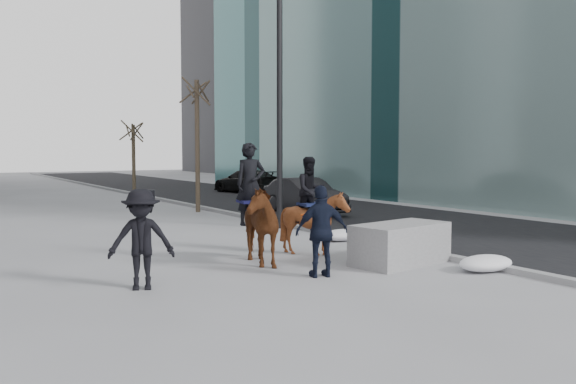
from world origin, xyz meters
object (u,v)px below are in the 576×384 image
car_near (305,196)px  mounted_right (313,216)px  mounted_left (253,219)px  planter (400,244)px

car_near → mounted_right: (-4.82, -7.74, 0.23)m
mounted_left → mounted_right: size_ratio=1.14×
mounted_left → mounted_right: 1.71m
car_near → mounted_left: size_ratio=1.60×
planter → mounted_left: size_ratio=0.84×
planter → car_near: car_near is taller
planter → mounted_left: mounted_left is taller
planter → car_near: 10.39m
car_near → mounted_right: bearing=-119.8°
mounted_left → mounted_right: mounted_left is taller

